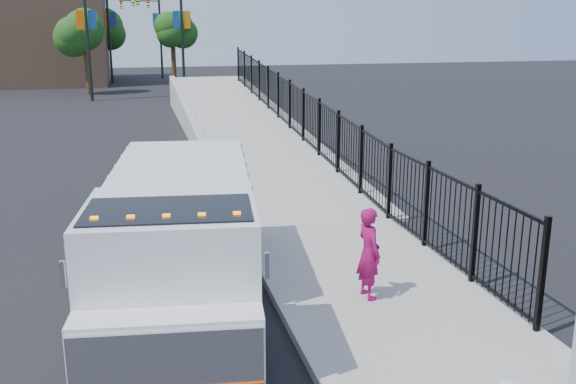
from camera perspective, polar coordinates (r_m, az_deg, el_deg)
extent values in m
plane|color=black|center=(11.20, -0.40, -10.17)|extent=(120.00, 120.00, 0.00)
cube|color=#9E998E|center=(10.10, 13.33, -13.19)|extent=(3.55, 12.00, 0.12)
cube|color=#ADAAA3|center=(9.44, 2.48, -14.75)|extent=(0.30, 12.00, 0.16)
cube|color=#9E998E|center=(26.67, -3.86, 4.70)|extent=(3.95, 24.06, 3.19)
cube|color=black|center=(22.96, 1.35, 5.33)|extent=(0.10, 28.00, 1.80)
cube|color=black|center=(11.20, -9.36, -7.43)|extent=(1.73, 6.55, 0.21)
cube|color=white|center=(8.82, -10.20, -7.12)|extent=(2.48, 2.35, 1.91)
cube|color=white|center=(7.94, -10.53, -13.55)|extent=(2.31, 0.93, 0.95)
cube|color=silver|center=(7.63, -10.69, -14.81)|extent=(2.19, 0.34, 0.81)
cube|color=black|center=(8.39, -10.47, -4.11)|extent=(2.23, 1.48, 0.81)
cube|color=white|center=(12.06, -9.31, -0.99)|extent=(2.76, 4.25, 1.62)
cube|color=silver|center=(7.96, -19.39, -6.93)|extent=(0.06, 0.06, 0.33)
cube|color=silver|center=(7.77, -1.89, -6.56)|extent=(0.06, 0.06, 0.33)
cube|color=orange|center=(8.06, -16.84, -2.32)|extent=(0.10, 0.09, 0.06)
cube|color=orange|center=(8.00, -13.82, -2.25)|extent=(0.10, 0.09, 0.06)
cube|color=orange|center=(7.95, -10.75, -2.17)|extent=(0.10, 0.09, 0.06)
cube|color=orange|center=(7.93, -7.66, -2.08)|extent=(0.10, 0.09, 0.06)
cube|color=orange|center=(7.94, -4.56, -1.99)|extent=(0.10, 0.09, 0.06)
cylinder|color=black|center=(8.78, -16.90, -14.93)|extent=(0.42, 0.98, 0.95)
cylinder|color=black|center=(8.64, -3.27, -14.76)|extent=(0.42, 0.98, 0.95)
cylinder|color=black|center=(13.00, -13.45, -4.68)|extent=(0.42, 0.98, 0.95)
cylinder|color=black|center=(12.90, -4.56, -4.44)|extent=(0.42, 0.98, 0.95)
cylinder|color=black|center=(13.98, -12.98, -3.24)|extent=(0.42, 0.98, 0.95)
cylinder|color=black|center=(13.90, -4.74, -3.01)|extent=(0.42, 0.98, 0.95)
imported|color=#920C4A|center=(11.07, 7.20, -5.40)|extent=(0.46, 0.63, 1.61)
cylinder|color=black|center=(41.05, -17.42, 13.29)|extent=(0.18, 0.18, 8.00)
cube|color=black|center=(41.00, -13.23, 16.30)|extent=(0.18, 0.22, 0.60)
cube|color=navy|center=(41.03, -17.01, 14.44)|extent=(0.45, 0.04, 1.10)
cube|color=#D85305|center=(41.07, -18.01, 14.37)|extent=(0.45, 0.04, 1.10)
cylinder|color=black|center=(43.97, -9.39, 13.83)|extent=(0.18, 0.18, 8.00)
cube|color=black|center=(43.84, -13.62, 16.17)|extent=(0.18, 0.22, 0.60)
cube|color=#C4790E|center=(43.99, -8.96, 14.89)|extent=(0.45, 0.04, 1.10)
cube|color=navy|center=(43.93, -9.90, 14.85)|extent=(0.45, 0.04, 1.10)
cylinder|color=black|center=(52.33, -15.63, 13.65)|extent=(0.18, 0.18, 8.00)
cube|color=black|center=(52.35, -12.33, 15.99)|extent=(0.18, 0.22, 0.60)
cube|color=navy|center=(52.32, -15.30, 14.55)|extent=(0.45, 0.04, 1.10)
cube|color=#CB5B14|center=(52.34, -16.09, 14.50)|extent=(0.45, 0.04, 1.10)
cylinder|color=black|center=(56.26, -11.28, 13.96)|extent=(0.18, 0.18, 8.00)
cube|color=black|center=(56.23, -13.10, 16.21)|extent=(3.20, 0.08, 0.08)
cube|color=black|center=(56.21, -14.60, 15.77)|extent=(0.18, 0.22, 0.60)
cube|color=#EC5313|center=(56.28, -10.96, 14.80)|extent=(0.45, 0.04, 1.10)
cube|color=#135488|center=(56.24, -11.69, 14.76)|extent=(0.45, 0.04, 1.10)
cylinder|color=#382314|center=(44.67, -17.38, 10.29)|extent=(0.36, 0.36, 3.20)
sphere|color=#194714|center=(44.56, -17.62, 13.36)|extent=(2.72, 2.72, 2.72)
cylinder|color=#382314|center=(50.14, -10.12, 11.18)|extent=(0.36, 0.36, 3.20)
sphere|color=#194714|center=(50.05, -10.24, 13.92)|extent=(2.11, 2.11, 2.11)
cylinder|color=#382314|center=(57.53, -15.80, 11.32)|extent=(0.36, 0.36, 3.20)
sphere|color=#194714|center=(57.45, -15.97, 13.70)|extent=(3.12, 3.12, 3.12)
cube|color=#8C664C|center=(54.28, -21.32, 13.22)|extent=(10.00, 10.00, 8.00)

